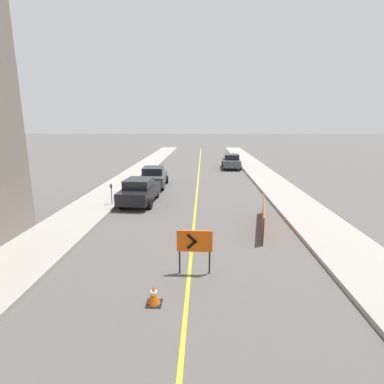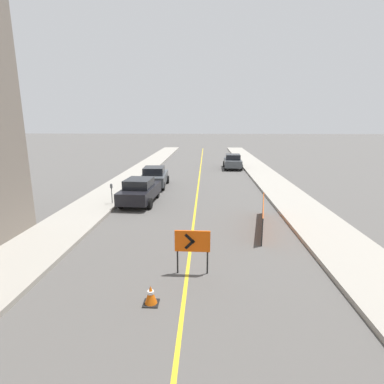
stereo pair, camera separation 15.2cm
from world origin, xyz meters
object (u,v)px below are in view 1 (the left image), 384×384
object	(u,v)px
parked_car_curb_far	(231,161)
parking_meter_far_curb	(111,189)
parked_car_curb_near	(140,191)
parked_car_curb_mid	(154,177)
traffic_cone_third	(154,295)
arrow_barricade_primary	(194,243)

from	to	relation	value
parked_car_curb_far	parking_meter_far_curb	size ratio (longest dim) A/B	3.53
parked_car_curb_near	parked_car_curb_mid	size ratio (longest dim) A/B	1.00
parked_car_curb_mid	traffic_cone_third	bearing A→B (deg)	-83.45
traffic_cone_third	parking_meter_far_curb	world-z (taller)	parking_meter_far_curb
arrow_barricade_primary	traffic_cone_third	bearing A→B (deg)	-119.86
traffic_cone_third	parked_car_curb_mid	xyz separation A→B (m)	(-2.53, 15.68, 0.52)
arrow_barricade_primary	parked_car_curb_mid	xyz separation A→B (m)	(-3.62, 13.88, -0.29)
parking_meter_far_curb	arrow_barricade_primary	bearing A→B (deg)	-57.02
parked_car_curb_mid	parked_car_curb_far	size ratio (longest dim) A/B	1.01
traffic_cone_third	arrow_barricade_primary	distance (m)	2.26
parked_car_curb_near	parked_car_curb_far	xyz separation A→B (m)	(7.06, 14.85, 0.00)
arrow_barricade_primary	parking_meter_far_curb	size ratio (longest dim) A/B	1.23
parked_car_curb_near	parked_car_curb_mid	distance (m)	4.99
parked_car_curb_near	parked_car_curb_far	distance (m)	16.44
parked_car_curb_near	parked_car_curb_far	world-z (taller)	same
traffic_cone_third	arrow_barricade_primary	world-z (taller)	arrow_barricade_primary
parked_car_curb_mid	parking_meter_far_curb	distance (m)	6.03
arrow_barricade_primary	parking_meter_far_curb	bearing A→B (deg)	124.09
traffic_cone_third	parked_car_curb_near	world-z (taller)	parked_car_curb_near
traffic_cone_third	parked_car_curb_far	size ratio (longest dim) A/B	0.13
parked_car_curb_far	parking_meter_far_curb	world-z (taller)	parked_car_curb_far
traffic_cone_third	parked_car_curb_near	distance (m)	11.02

